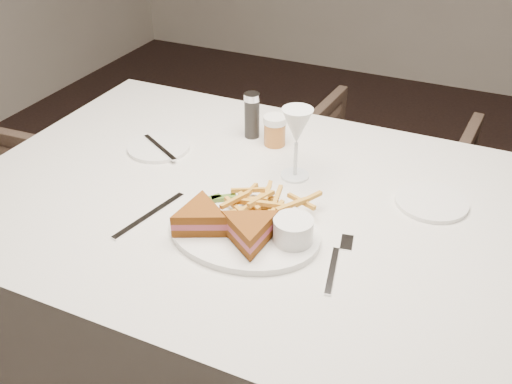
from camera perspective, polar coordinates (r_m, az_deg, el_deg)
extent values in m
cube|color=silver|center=(1.52, 0.80, -12.54)|extent=(1.39, 0.92, 0.75)
imported|color=#4C392E|center=(2.24, 12.16, 1.13)|extent=(0.63, 0.59, 0.61)
ellipsoid|color=white|center=(1.17, -1.20, -3.94)|extent=(0.32, 0.25, 0.01)
cube|color=silver|center=(1.25, -10.61, -2.30)|extent=(0.06, 0.20, 0.00)
cylinder|color=white|center=(1.50, -9.69, 4.44)|extent=(0.16, 0.16, 0.01)
cylinder|color=white|center=(1.32, 17.13, -0.94)|extent=(0.16, 0.16, 0.01)
cylinder|color=black|center=(1.51, -0.41, 7.66)|extent=(0.04, 0.04, 0.12)
cylinder|color=#A86328|center=(1.48, 1.90, 6.15)|extent=(0.06, 0.06, 0.08)
cube|color=#466824|center=(1.25, -3.24, -0.61)|extent=(0.05, 0.04, 0.01)
cube|color=#466824|center=(1.25, -4.69, -0.81)|extent=(0.04, 0.05, 0.01)
cylinder|color=white|center=(1.12, 3.74, -3.82)|extent=(0.08, 0.08, 0.05)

